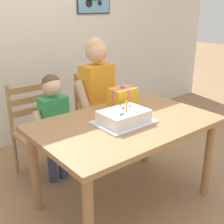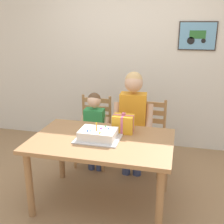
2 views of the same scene
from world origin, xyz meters
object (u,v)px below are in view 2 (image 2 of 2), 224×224
(birthday_cake, at_px, (98,135))
(dining_table, at_px, (102,148))
(child_older, at_px, (133,115))
(child_younger, at_px, (95,125))
(chair_right, at_px, (148,136))
(chair_left, at_px, (94,131))
(gift_box_red_large, at_px, (123,124))

(birthday_cake, bearing_deg, dining_table, 21.17)
(child_older, relative_size, child_younger, 1.27)
(birthday_cake, bearing_deg, chair_right, 65.45)
(dining_table, distance_m, birthday_cake, 0.15)
(chair_left, height_order, chair_right, same)
(child_younger, bearing_deg, birthday_cake, -69.43)
(dining_table, bearing_deg, child_older, 72.74)
(dining_table, distance_m, child_older, 0.70)
(birthday_cake, height_order, chair_right, birthday_cake)
(birthday_cake, height_order, chair_left, birthday_cake)
(birthday_cake, distance_m, chair_left, 0.99)
(dining_table, distance_m, child_younger, 0.71)
(chair_left, relative_size, child_younger, 0.88)
(dining_table, bearing_deg, gift_box_red_large, 54.21)
(chair_left, distance_m, chair_right, 0.73)
(birthday_cake, distance_m, gift_box_red_large, 0.33)
(gift_box_red_large, distance_m, child_younger, 0.65)
(chair_left, bearing_deg, gift_box_red_large, -49.35)
(chair_right, relative_size, child_younger, 0.88)
(gift_box_red_large, height_order, child_younger, child_younger)
(child_older, bearing_deg, birthday_cake, -109.47)
(child_older, xyz_separation_m, child_younger, (-0.49, 0.00, -0.17))
(chair_left, bearing_deg, birthday_cake, -69.25)
(chair_right, bearing_deg, dining_table, -113.05)
(chair_right, bearing_deg, birthday_cake, -114.55)
(dining_table, relative_size, chair_left, 1.54)
(chair_right, distance_m, child_younger, 0.70)
(gift_box_red_large, bearing_deg, chair_left, 130.65)
(birthday_cake, distance_m, child_younger, 0.73)
(gift_box_red_large, xyz_separation_m, chair_right, (0.19, 0.62, -0.37))
(birthday_cake, xyz_separation_m, child_older, (0.24, 0.67, 0.01))
(child_younger, bearing_deg, chair_right, 17.62)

